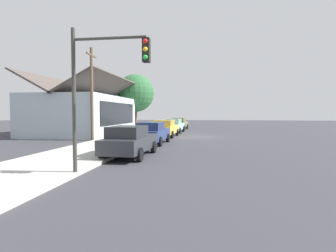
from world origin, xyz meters
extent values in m
plane|color=#38383D|center=(0.00, 0.00, 0.00)|extent=(120.00, 120.00, 0.00)
cube|color=#B2AFA8|center=(0.00, 5.60, 0.08)|extent=(60.00, 4.20, 0.16)
cube|color=#2D3035|center=(-12.25, 2.89, 0.68)|extent=(4.68, 1.95, 0.70)
cube|color=#27292D|center=(-12.71, 2.91, 1.31)|extent=(2.27, 1.65, 0.56)
cylinder|color=black|center=(-10.79, 3.74, 0.33)|extent=(0.67, 0.24, 0.66)
cylinder|color=black|center=(-10.85, 1.95, 0.33)|extent=(0.67, 0.24, 0.66)
cylinder|color=black|center=(-13.65, 3.84, 0.33)|extent=(0.67, 0.24, 0.66)
cylinder|color=black|center=(-13.71, 2.04, 0.33)|extent=(0.67, 0.24, 0.66)
cube|color=navy|center=(-6.45, 2.89, 0.68)|extent=(4.67, 1.94, 0.70)
cube|color=navy|center=(-6.91, 2.91, 1.31)|extent=(2.27, 1.62, 0.56)
cylinder|color=black|center=(-4.98, 3.69, 0.33)|extent=(0.67, 0.25, 0.66)
cylinder|color=black|center=(-5.06, 1.96, 0.33)|extent=(0.67, 0.25, 0.66)
cylinder|color=black|center=(-7.83, 3.82, 0.33)|extent=(0.67, 0.25, 0.66)
cylinder|color=black|center=(-7.91, 2.09, 0.33)|extent=(0.67, 0.25, 0.66)
cube|color=gold|center=(-0.50, 2.88, 0.68)|extent=(4.84, 2.07, 0.70)
cube|color=gold|center=(-0.98, 2.90, 1.31)|extent=(2.36, 1.72, 0.56)
cylinder|color=black|center=(1.01, 3.72, 0.33)|extent=(0.67, 0.25, 0.66)
cylinder|color=black|center=(0.92, 1.89, 0.33)|extent=(0.67, 0.25, 0.66)
cylinder|color=black|center=(-1.93, 3.87, 0.33)|extent=(0.67, 0.25, 0.66)
cylinder|color=black|center=(-2.02, 2.04, 0.33)|extent=(0.67, 0.25, 0.66)
cube|color=#9ED1BC|center=(5.17, 2.71, 0.68)|extent=(4.79, 2.00, 0.70)
cube|color=#86B1A0|center=(4.70, 2.74, 1.31)|extent=(2.34, 1.66, 0.56)
cylinder|color=black|center=(6.67, 3.51, 0.33)|extent=(0.67, 0.26, 0.66)
cylinder|color=black|center=(6.58, 1.76, 0.33)|extent=(0.67, 0.26, 0.66)
cylinder|color=black|center=(3.76, 3.67, 0.33)|extent=(0.67, 0.26, 0.66)
cylinder|color=black|center=(3.67, 1.92, 0.33)|extent=(0.67, 0.26, 0.66)
cube|color=olive|center=(11.18, 2.74, 0.68)|extent=(4.63, 2.07, 0.70)
cube|color=#61683C|center=(10.73, 2.76, 1.31)|extent=(2.26, 1.72, 0.56)
cylinder|color=black|center=(12.64, 3.57, 0.33)|extent=(0.67, 0.26, 0.66)
cylinder|color=black|center=(12.54, 1.75, 0.33)|extent=(0.67, 0.26, 0.66)
cylinder|color=black|center=(9.83, 3.72, 0.33)|extent=(0.67, 0.26, 0.66)
cylinder|color=black|center=(9.73, 1.91, 0.33)|extent=(0.67, 0.26, 0.66)
cube|color=#ADBCC6|center=(1.85, 12.00, 2.00)|extent=(12.92, 7.58, 4.00)
cube|color=black|center=(1.85, 8.17, 2.20)|extent=(10.34, 0.08, 2.24)
cube|color=#514742|center=(1.85, 10.10, 5.00)|extent=(13.52, 4.09, 2.27)
cube|color=#514742|center=(1.85, 13.90, 5.00)|extent=(13.52, 4.09, 2.27)
cylinder|color=brown|center=(10.26, 8.65, 1.77)|extent=(0.44, 0.44, 3.53)
sphere|color=#2D6638|center=(10.26, 8.65, 4.94)|extent=(5.11, 5.11, 5.11)
cylinder|color=#383833|center=(-16.85, 3.60, 2.60)|extent=(0.14, 0.14, 5.20)
cylinder|color=#383833|center=(-16.85, 2.30, 4.80)|extent=(0.10, 2.60, 0.10)
cube|color=black|center=(-16.85, 1.00, 4.35)|extent=(0.28, 0.24, 0.80)
sphere|color=red|center=(-17.00, 1.00, 4.61)|extent=(0.16, 0.16, 0.16)
sphere|color=yellow|center=(-17.00, 1.00, 4.35)|extent=(0.16, 0.16, 0.16)
sphere|color=green|center=(-17.00, 1.00, 4.09)|extent=(0.16, 0.16, 0.16)
cylinder|color=brown|center=(-4.91, 8.20, 3.75)|extent=(0.24, 0.24, 7.50)
cube|color=brown|center=(-4.91, 8.20, 6.90)|extent=(1.80, 0.12, 0.12)
cylinder|color=red|center=(8.54, 4.20, 0.44)|extent=(0.22, 0.22, 0.55)
sphere|color=red|center=(8.54, 4.20, 0.78)|extent=(0.18, 0.18, 0.18)
camera|label=1|loc=(-25.85, -1.02, 2.25)|focal=29.04mm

